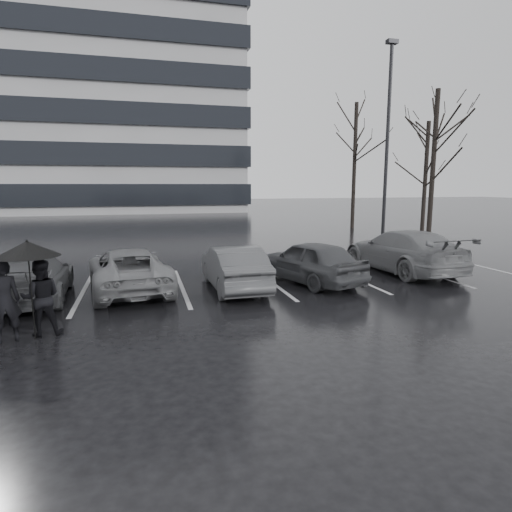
{
  "coord_description": "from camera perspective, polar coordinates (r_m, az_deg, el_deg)",
  "views": [
    {
      "loc": [
        -3.27,
        -10.22,
        3.05
      ],
      "look_at": [
        -0.27,
        1.0,
        1.1
      ],
      "focal_mm": 30.0,
      "sensor_mm": 36.0,
      "label": 1
    }
  ],
  "objects": [
    {
      "name": "stall_stripes",
      "position": [
        13.31,
        -3.86,
        -3.73
      ],
      "size": [
        19.72,
        5.0,
        0.0
      ],
      "color": "#B4B4B7",
      "rests_on": "ground"
    },
    {
      "name": "ground",
      "position": [
        11.15,
        2.7,
        -6.35
      ],
      "size": [
        160.0,
        160.0,
        0.0
      ],
      "primitive_type": "plane",
      "color": "black",
      "rests_on": "ground"
    },
    {
      "name": "umbrella",
      "position": [
        9.33,
        -28.17,
        0.83
      ],
      "size": [
        1.18,
        1.18,
        2.0
      ],
      "color": "black",
      "rests_on": "ground"
    },
    {
      "name": "car_west_b",
      "position": [
        12.85,
        -16.63,
        -1.77
      ],
      "size": [
        2.61,
        4.7,
        1.24
      ],
      "primitive_type": "imported",
      "rotation": [
        0.0,
        0.0,
        3.27
      ],
      "color": "#505052",
      "rests_on": "ground"
    },
    {
      "name": "car_east",
      "position": [
        15.91,
        18.9,
        0.67
      ],
      "size": [
        2.36,
        5.22,
        1.48
      ],
      "primitive_type": "imported",
      "rotation": [
        0.0,
        0.0,
        3.2
      ],
      "color": "#505052",
      "rests_on": "ground"
    },
    {
      "name": "tree_north",
      "position": [
        30.75,
        12.98,
        11.52
      ],
      "size": [
        0.26,
        0.26,
        8.5
      ],
      "primitive_type": "cylinder",
      "color": "black",
      "rests_on": "ground"
    },
    {
      "name": "car_main",
      "position": [
        13.46,
        7.17,
        -0.71
      ],
      "size": [
        2.77,
        4.26,
        1.35
      ],
      "primitive_type": "imported",
      "rotation": [
        0.0,
        0.0,
        3.46
      ],
      "color": "black",
      "rests_on": "ground"
    },
    {
      "name": "tree_ne",
      "position": [
        30.04,
        21.65,
        9.72
      ],
      "size": [
        0.26,
        0.26,
        7.0
      ],
      "primitive_type": "cylinder",
      "color": "black",
      "rests_on": "ground"
    },
    {
      "name": "lamp_post",
      "position": [
        22.55,
        17.02,
        12.77
      ],
      "size": [
        0.54,
        0.54,
        9.8
      ],
      "rotation": [
        0.0,
        0.0,
        0.32
      ],
      "color": "#9B9B9E",
      "rests_on": "ground"
    },
    {
      "name": "car_west_c",
      "position": [
        12.78,
        -27.55,
        -2.6
      ],
      "size": [
        1.92,
        4.25,
        1.21
      ],
      "primitive_type": "imported",
      "rotation": [
        0.0,
        0.0,
        3.2
      ],
      "color": "black",
      "rests_on": "ground"
    },
    {
      "name": "pedestrian_left",
      "position": [
        9.65,
        -30.59,
        -5.18
      ],
      "size": [
        0.69,
        0.57,
        1.64
      ],
      "primitive_type": "imported",
      "rotation": [
        0.0,
        0.0,
        3.49
      ],
      "color": "black",
      "rests_on": "ground"
    },
    {
      "name": "car_west_a",
      "position": [
        12.56,
        -2.96,
        -1.54
      ],
      "size": [
        1.42,
        3.91,
        1.28
      ],
      "primitive_type": "imported",
      "rotation": [
        0.0,
        0.0,
        3.16
      ],
      "color": "#2B2B2D",
      "rests_on": "ground"
    },
    {
      "name": "tree_east",
      "position": [
        25.35,
        22.53,
        10.96
      ],
      "size": [
        0.26,
        0.26,
        8.0
      ],
      "primitive_type": "cylinder",
      "color": "black",
      "rests_on": "ground"
    },
    {
      "name": "pedestrian_right",
      "position": [
        9.73,
        -26.76,
        -4.96
      ],
      "size": [
        0.82,
        0.66,
        1.57
      ],
      "primitive_type": "imported",
      "rotation": [
        0.0,
        0.0,
        3.24
      ],
      "color": "black",
      "rests_on": "ground"
    }
  ]
}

